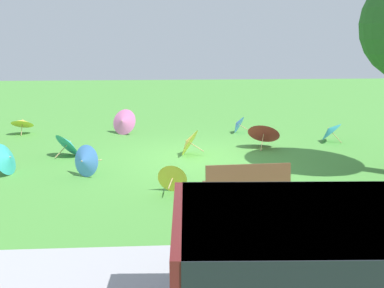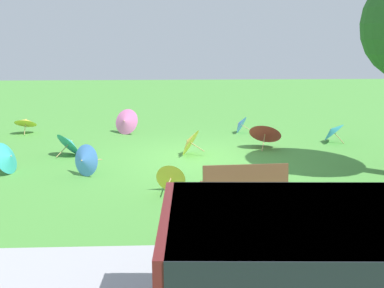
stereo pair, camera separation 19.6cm
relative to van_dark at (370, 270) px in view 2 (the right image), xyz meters
name	(u,v)px [view 2 (the right image)]	position (x,y,z in m)	size (l,w,h in m)	color
ground	(197,159)	(1.39, -7.31, -0.91)	(40.00, 40.00, 0.00)	#478C38
van_dark	(370,270)	(0.00, 0.00, 0.00)	(4.68, 2.30, 1.53)	#591919
park_bench	(244,185)	(0.68, -3.92, -0.45)	(1.62, 0.57, 0.90)	brown
parasol_blue_0	(84,160)	(4.07, -6.02, -0.53)	(0.77, 0.80, 0.76)	tan
parasol_teal_0	(70,143)	(4.80, -7.84, -0.56)	(0.95, 0.96, 0.71)	tan
parasol_yellow_1	(171,177)	(2.05, -4.91, -0.59)	(0.67, 0.65, 0.64)	tan
parasol_teal_1	(332,131)	(-2.79, -8.99, -0.54)	(0.88, 0.93, 0.68)	tan
parasol_yellow_3	(189,142)	(1.59, -7.76, -0.53)	(0.79, 0.92, 0.76)	tan
parasol_teal_3	(8,157)	(5.91, -6.33, -0.52)	(0.75, 0.86, 0.78)	tan
parasol_blue_1	(240,124)	(-0.19, -10.43, -0.61)	(0.64, 0.71, 0.60)	tan
parasol_teal_4	(241,173)	(0.55, -5.08, -0.59)	(0.64, 0.73, 0.59)	tan
parasol_red_0	(266,131)	(-0.65, -8.46, -0.42)	(1.16, 1.10, 0.88)	tan
parasol_pink_1	(125,121)	(3.57, -10.43, -0.49)	(0.97, 0.83, 0.85)	tan
parasol_yellow_4	(26,122)	(6.84, -10.63, -0.51)	(0.74, 0.73, 0.64)	tan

